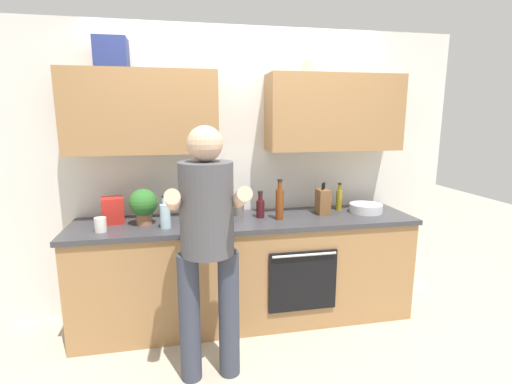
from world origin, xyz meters
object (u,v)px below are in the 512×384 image
object	(u,v)px
person_standing	(207,236)
mixing_bowl	(366,208)
cup_coffee	(101,225)
bottle_water	(165,215)
bottle_vinegar	(280,203)
knife_block	(323,202)
potted_herb	(143,204)
bottle_wine	(260,207)
bottle_oil	(339,199)
bottle_soy	(229,210)
cup_stoneware	(239,209)
grocery_bag_crisps	(113,210)
cup_tea	(218,213)

from	to	relation	value
person_standing	mixing_bowl	world-z (taller)	person_standing
cup_coffee	bottle_water	bearing A→B (deg)	0.73
bottle_vinegar	knife_block	distance (m)	0.43
person_standing	potted_herb	size ratio (longest dim) A/B	5.87
bottle_water	potted_herb	distance (m)	0.22
bottle_wine	bottle_water	bearing A→B (deg)	-168.53
potted_herb	bottle_wine	bearing A→B (deg)	1.81
bottle_vinegar	bottle_oil	bearing A→B (deg)	18.18
bottle_soy	knife_block	distance (m)	0.84
bottle_wine	cup_coffee	xyz separation A→B (m)	(-1.25, -0.16, -0.04)
person_standing	bottle_soy	size ratio (longest dim) A/B	7.47
cup_stoneware	knife_block	world-z (taller)	knife_block
bottle_soy	potted_herb	distance (m)	0.68
person_standing	bottle_oil	size ratio (longest dim) A/B	6.74
cup_coffee	grocery_bag_crisps	bearing A→B (deg)	77.85
bottle_water	cup_stoneware	world-z (taller)	bottle_water
bottle_wine	bottle_oil	distance (m)	0.77
knife_block	cup_coffee	bearing A→B (deg)	-174.48
cup_stoneware	potted_herb	world-z (taller)	potted_herb
bottle_soy	knife_block	world-z (taller)	knife_block
bottle_oil	cup_stoneware	xyz separation A→B (m)	(-0.93, -0.01, -0.05)
bottle_vinegar	bottle_soy	world-z (taller)	bottle_vinegar
cup_stoneware	potted_herb	distance (m)	0.80
bottle_oil	bottle_wine	bearing A→B (deg)	-171.34
person_standing	mixing_bowl	bearing A→B (deg)	26.22
bottle_wine	knife_block	size ratio (longest dim) A/B	0.82
mixing_bowl	potted_herb	size ratio (longest dim) A/B	1.01
bottle_wine	cup_stoneware	bearing A→B (deg)	147.25
person_standing	mixing_bowl	distance (m)	1.63
bottle_wine	cup_coffee	size ratio (longest dim) A/B	2.13
bottle_wine	mixing_bowl	world-z (taller)	bottle_wine
person_standing	knife_block	xyz separation A→B (m)	(1.06, 0.74, 0.01)
bottle_water	cup_stoneware	xyz separation A→B (m)	(0.61, 0.27, -0.05)
mixing_bowl	potted_herb	distance (m)	1.92
potted_herb	grocery_bag_crisps	world-z (taller)	potted_herb
bottle_wine	bottle_vinegar	bearing A→B (deg)	-30.79
cup_stoneware	mixing_bowl	xyz separation A→B (m)	(1.13, -0.12, -0.02)
bottle_soy	mixing_bowl	bearing A→B (deg)	3.34
bottle_wine	bottle_vinegar	distance (m)	0.18
cup_tea	mixing_bowl	bearing A→B (deg)	-2.16
person_standing	cup_coffee	xyz separation A→B (m)	(-0.75, 0.56, -0.05)
bottle_wine	bottle_oil	xyz separation A→B (m)	(0.76, 0.12, 0.01)
bottle_soy	cup_coffee	world-z (taller)	bottle_soy
potted_herb	grocery_bag_crisps	bearing A→B (deg)	157.48
mixing_bowl	grocery_bag_crisps	world-z (taller)	grocery_bag_crisps
bottle_wine	bottle_soy	distance (m)	0.29
bottle_vinegar	knife_block	xyz separation A→B (m)	(0.42, 0.10, -0.03)
potted_herb	person_standing	bearing A→B (deg)	-57.13
bottle_oil	cup_coffee	xyz separation A→B (m)	(-2.01, -0.28, -0.05)
cup_stoneware	grocery_bag_crisps	size ratio (longest dim) A/B	0.51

